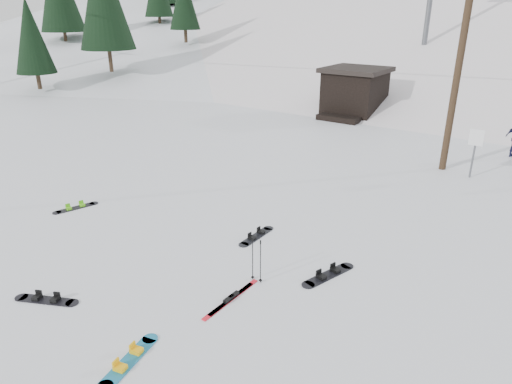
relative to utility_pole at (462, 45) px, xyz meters
The scene contains 14 objects.
ground 14.90m from the utility_pole, 98.13° to the right, with size 200.00×200.00×0.00m, color white.
ski_slope 44.31m from the utility_pole, 92.79° to the left, with size 60.00×75.00×45.00m, color white.
ridge_left 53.35m from the utility_pole, 138.18° to the left, with size 34.00×85.00×38.00m, color white.
treeline_left 44.65m from the utility_pole, 144.16° to the left, with size 20.00×64.00×10.00m, color black, non-canonical shape.
utility_pole is the anchor object (origin of this frame).
trail_sign 3.60m from the utility_pole, 21.04° to the right, with size 0.50×0.09×1.85m.
lift_hut 10.40m from the utility_pole, 135.24° to the left, with size 3.40×4.10×2.75m.
hero_snowboard 15.08m from the utility_pole, 96.69° to the right, with size 0.58×1.56×0.11m.
hero_skis 12.65m from the utility_pole, 96.62° to the right, with size 0.12×1.82×0.09m.
ski_poles 11.60m from the utility_pole, 97.08° to the right, with size 0.30×0.08×1.10m.
board_scatter_a 15.51m from the utility_pole, 108.08° to the right, with size 1.36×0.81×0.10m.
board_scatter_b 10.44m from the utility_pole, 106.27° to the right, with size 0.28×1.48×0.10m.
board_scatter_c 14.42m from the utility_pole, 128.09° to the right, with size 0.58×1.39×0.10m.
board_scatter_f 10.66m from the utility_pole, 90.42° to the right, with size 0.68×1.59×0.11m.
Camera 1 is at (5.95, -4.15, 5.92)m, focal length 32.00 mm.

